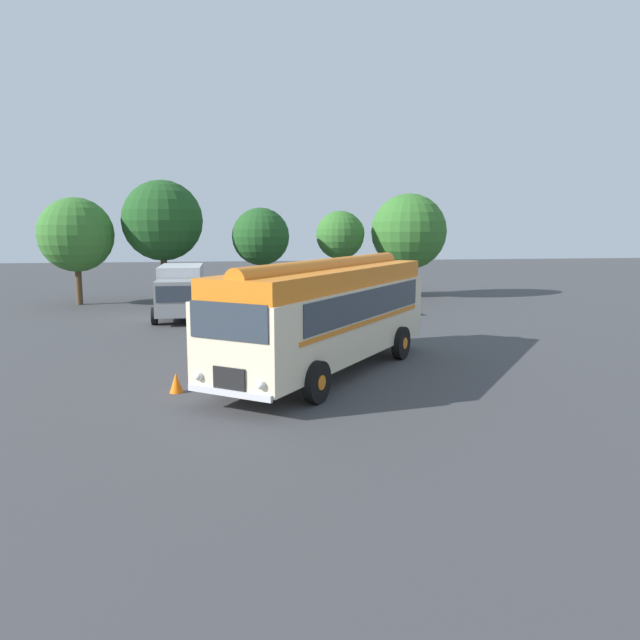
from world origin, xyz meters
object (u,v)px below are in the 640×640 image
(vintage_bus, at_px, (327,311))
(car_mid_right, at_px, (355,299))
(car_near_left, at_px, (236,301))
(car_mid_left, at_px, (292,300))
(traffic_cone, at_px, (176,383))
(box_van, at_px, (181,290))

(vintage_bus, xyz_separation_m, car_mid_right, (3.29, 11.64, -1.05))
(car_near_left, xyz_separation_m, car_mid_left, (2.72, 0.12, 0.00))
(vintage_bus, bearing_deg, car_near_left, 102.54)
(car_mid_left, bearing_deg, traffic_cone, -108.78)
(car_near_left, bearing_deg, box_van, 161.90)
(car_mid_right, distance_m, traffic_cone, 15.40)
(car_mid_left, bearing_deg, vintage_bus, -90.72)
(vintage_bus, relative_size, car_near_left, 2.24)
(car_near_left, bearing_deg, traffic_cone, -97.85)
(vintage_bus, height_order, car_mid_left, vintage_bus)
(car_near_left, bearing_deg, car_mid_left, 2.48)
(car_near_left, height_order, car_mid_right, same)
(car_near_left, height_order, car_mid_left, same)
(traffic_cone, bearing_deg, box_van, 93.31)
(car_mid_right, xyz_separation_m, traffic_cone, (-7.69, -13.33, -0.57))
(vintage_bus, relative_size, box_van, 1.66)
(vintage_bus, distance_m, car_mid_left, 11.73)
(car_mid_left, bearing_deg, car_mid_right, -0.71)
(traffic_cone, bearing_deg, car_near_left, 82.15)
(vintage_bus, distance_m, car_near_left, 11.89)
(vintage_bus, xyz_separation_m, box_van, (-5.21, 12.43, -0.53))
(vintage_bus, bearing_deg, box_van, 112.76)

